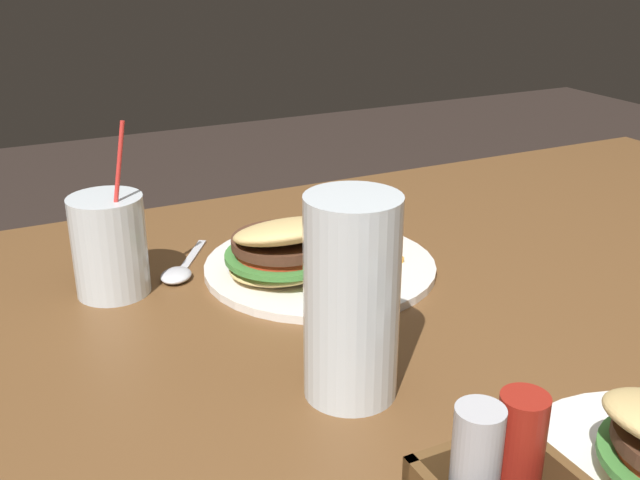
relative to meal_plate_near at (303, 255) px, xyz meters
The scene contains 5 objects.
dining_table 0.29m from the meal_plate_near, 124.21° to the left, with size 1.53×1.04×0.74m.
meal_plate_near is the anchor object (origin of this frame).
beer_glass 0.26m from the meal_plate_near, 74.66° to the left, with size 0.08×0.08×0.19m.
juice_glass 0.23m from the meal_plate_near, 15.30° to the right, with size 0.08×0.08×0.21m.
spoon 0.15m from the meal_plate_near, 25.54° to the right, with size 0.10×0.13×0.01m.
Camera 1 is at (0.48, 0.57, 1.13)m, focal length 42.00 mm.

